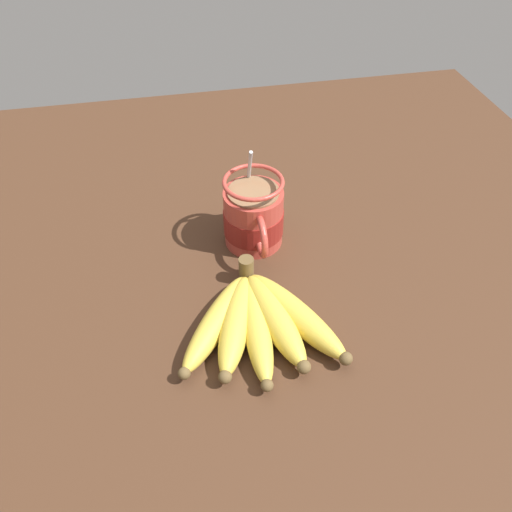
{
  "coord_description": "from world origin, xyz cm",
  "views": [
    {
      "loc": [
        46.84,
        -12.72,
        52.21
      ],
      "look_at": [
        2.04,
        -3.73,
        7.79
      ],
      "focal_mm": 35.0,
      "sensor_mm": 36.0,
      "label": 1
    }
  ],
  "objects": [
    {
      "name": "table",
      "position": [
        0.0,
        0.0,
        1.58
      ],
      "size": [
        108.52,
        108.52,
        3.15
      ],
      "color": "#422819",
      "rests_on": "ground"
    },
    {
      "name": "banana_bunch",
      "position": [
        10.07,
        -5.08,
        4.87
      ],
      "size": [
        18.68,
        20.86,
        4.13
      ],
      "color": "brown",
      "rests_on": "table"
    },
    {
      "name": "coffee_mug",
      "position": [
        -5.88,
        -2.47,
        7.63
      ],
      "size": [
        14.44,
        8.5,
        14.09
      ],
      "color": "#B23D33",
      "rests_on": "table"
    }
  ]
}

